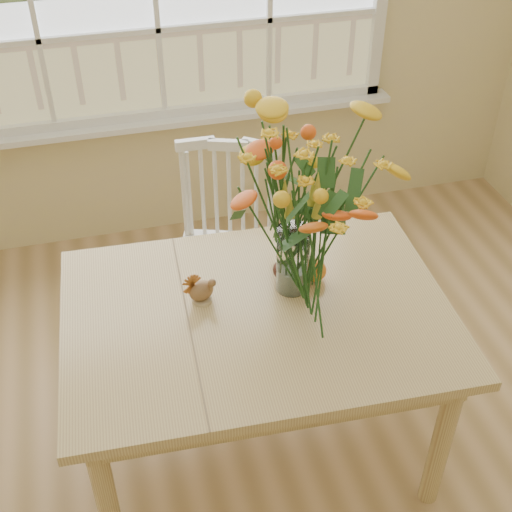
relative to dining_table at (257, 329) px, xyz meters
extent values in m
cube|color=white|center=(-0.07, 1.52, 0.07)|extent=(2.42, 0.12, 0.03)
cube|color=tan|center=(0.00, 0.00, 0.07)|extent=(1.37, 1.01, 0.04)
cube|color=tan|center=(0.00, 0.00, 0.00)|extent=(1.25, 0.89, 0.10)
cylinder|color=tan|center=(-0.59, -0.35, -0.28)|extent=(0.07, 0.07, 0.67)
cylinder|color=tan|center=(-0.55, 0.41, -0.28)|extent=(0.07, 0.07, 0.67)
cylinder|color=tan|center=(0.55, -0.41, -0.28)|extent=(0.07, 0.07, 0.67)
cylinder|color=tan|center=(0.59, 0.35, -0.28)|extent=(0.07, 0.07, 0.67)
cube|color=white|center=(0.03, 0.62, -0.18)|extent=(0.54, 0.53, 0.05)
cube|color=white|center=(0.08, 0.77, 0.06)|extent=(0.42, 0.18, 0.49)
cylinder|color=white|center=(-0.18, 0.52, -0.41)|extent=(0.04, 0.04, 0.42)
cylinder|color=white|center=(-0.08, 0.82, -0.41)|extent=(0.04, 0.04, 0.42)
cylinder|color=white|center=(0.13, 0.41, -0.41)|extent=(0.04, 0.04, 0.42)
cylinder|color=white|center=(0.23, 0.71, -0.41)|extent=(0.04, 0.04, 0.42)
cylinder|color=white|center=(0.15, 0.09, 0.22)|extent=(0.11, 0.11, 0.26)
ellipsoid|color=orange|center=(0.24, 0.11, 0.13)|extent=(0.09, 0.09, 0.07)
cylinder|color=#CCB78C|center=(-0.17, 0.10, 0.10)|extent=(0.07, 0.07, 0.01)
ellipsoid|color=brown|center=(-0.17, 0.10, 0.14)|extent=(0.10, 0.09, 0.07)
ellipsoid|color=#38160F|center=(0.14, 0.14, 0.13)|extent=(0.08, 0.08, 0.08)
camera|label=1|loc=(-0.45, -1.67, 1.68)|focal=48.00mm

